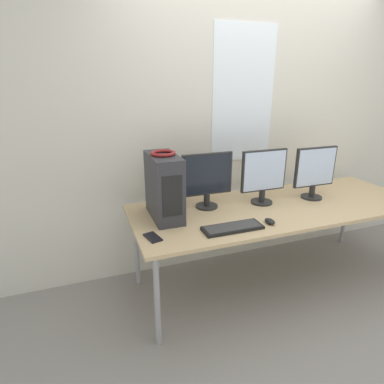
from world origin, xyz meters
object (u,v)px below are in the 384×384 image
monitor_right_far (315,171)px  mouse (270,221)px  keyboard (232,228)px  pc_tower (164,187)px  headphones (163,153)px  monitor_main (207,179)px  monitor_right_near (264,175)px  cell_phone (153,237)px

monitor_right_far → mouse: bearing=-152.4°
keyboard → pc_tower: bearing=136.6°
headphones → keyboard: headphones is taller
headphones → monitor_main: size_ratio=0.40×
pc_tower → monitor_main: 0.38m
pc_tower → monitor_right_far: size_ratio=1.06×
monitor_right_far → pc_tower: bearing=178.4°
monitor_right_near → mouse: 0.47m
monitor_right_near → mouse: monitor_right_near is taller
monitor_main → keyboard: size_ratio=1.05×
cell_phone → mouse: bearing=-17.7°
monitor_right_near → mouse: bearing=-113.3°
headphones → mouse: headphones is taller
monitor_right_far → keyboard: 1.01m
pc_tower → mouse: size_ratio=5.01×
pc_tower → headphones: (0.00, 0.00, 0.25)m
monitor_main → mouse: 0.59m
headphones → monitor_right_far: size_ratio=0.39×
mouse → monitor_main: bearing=124.8°
keyboard → mouse: mouse is taller
headphones → pc_tower: bearing=-90.0°
pc_tower → keyboard: 0.58m
monitor_main → monitor_right_near: bearing=-8.3°
monitor_main → monitor_right_far: size_ratio=0.99×
monitor_right_near → monitor_right_far: 0.48m
monitor_right_near → cell_phone: monitor_right_near is taller
monitor_right_far → keyboard: (-0.93, -0.33, -0.23)m
monitor_right_far → mouse: (-0.64, -0.33, -0.22)m
mouse → cell_phone: size_ratio=0.60×
keyboard → cell_phone: bearing=173.9°
monitor_right_near → cell_phone: size_ratio=2.86×
headphones → cell_phone: headphones is taller
monitor_main → monitor_right_far: monitor_right_far is taller
monitor_main → keyboard: monitor_main is taller
pc_tower → cell_phone: size_ratio=3.01×
mouse → monitor_right_far: bearing=27.6°
headphones → monitor_right_near: headphones is taller
headphones → cell_phone: size_ratio=1.11×
monitor_right_far → mouse: monitor_right_far is taller
monitor_right_near → cell_phone: (-1.01, -0.31, -0.24)m
headphones → monitor_right_far: bearing=-1.7°
cell_phone → monitor_right_far: bearing=-3.1°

